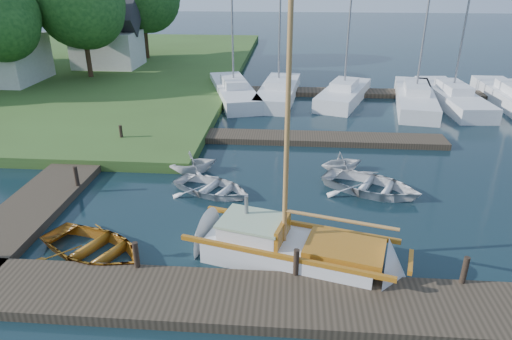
# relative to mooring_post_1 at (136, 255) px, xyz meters

# --- Properties ---
(ground) EXTENTS (160.00, 160.00, 0.00)m
(ground) POSITION_rel_mooring_post_1_xyz_m (3.00, 5.00, -0.70)
(ground) COLOR black
(ground) RESTS_ON ground
(near_dock) EXTENTS (18.00, 2.20, 0.30)m
(near_dock) POSITION_rel_mooring_post_1_xyz_m (3.00, -1.00, -0.55)
(near_dock) COLOR #322A1E
(near_dock) RESTS_ON ground
(left_dock) EXTENTS (2.20, 18.00, 0.30)m
(left_dock) POSITION_rel_mooring_post_1_xyz_m (-5.00, 7.00, -0.55)
(left_dock) COLOR #322A1E
(left_dock) RESTS_ON ground
(far_dock) EXTENTS (14.00, 1.60, 0.30)m
(far_dock) POSITION_rel_mooring_post_1_xyz_m (5.00, 11.50, -0.55)
(far_dock) COLOR #322A1E
(far_dock) RESTS_ON ground
(pontoon) EXTENTS (30.00, 1.60, 0.30)m
(pontoon) POSITION_rel_mooring_post_1_xyz_m (13.00, 21.00, -0.55)
(pontoon) COLOR #322A1E
(pontoon) RESTS_ON ground
(mooring_post_1) EXTENTS (0.16, 0.16, 0.80)m
(mooring_post_1) POSITION_rel_mooring_post_1_xyz_m (0.00, 0.00, 0.00)
(mooring_post_1) COLOR black
(mooring_post_1) RESTS_ON near_dock
(mooring_post_2) EXTENTS (0.16, 0.16, 0.80)m
(mooring_post_2) POSITION_rel_mooring_post_1_xyz_m (4.50, 0.00, 0.00)
(mooring_post_2) COLOR black
(mooring_post_2) RESTS_ON near_dock
(mooring_post_3) EXTENTS (0.16, 0.16, 0.80)m
(mooring_post_3) POSITION_rel_mooring_post_1_xyz_m (9.00, 0.00, 0.00)
(mooring_post_3) COLOR black
(mooring_post_3) RESTS_ON near_dock
(mooring_post_4) EXTENTS (0.16, 0.16, 0.80)m
(mooring_post_4) POSITION_rel_mooring_post_1_xyz_m (-4.00, 5.00, 0.00)
(mooring_post_4) COLOR black
(mooring_post_4) RESTS_ON left_dock
(mooring_post_5) EXTENTS (0.16, 0.16, 0.80)m
(mooring_post_5) POSITION_rel_mooring_post_1_xyz_m (-4.00, 10.00, 0.00)
(mooring_post_5) COLOR black
(mooring_post_5) RESTS_ON left_dock
(sailboat) EXTENTS (7.41, 3.74, 9.83)m
(sailboat) POSITION_rel_mooring_post_1_xyz_m (4.49, 1.03, -0.36)
(sailboat) COLOR silver
(sailboat) RESTS_ON ground
(dinghy) EXTENTS (4.47, 3.95, 0.77)m
(dinghy) POSITION_rel_mooring_post_1_xyz_m (-1.65, 0.86, -0.32)
(dinghy) COLOR #9B5E0F
(dinghy) RESTS_ON ground
(tender_a) EXTENTS (3.88, 3.44, 0.67)m
(tender_a) POSITION_rel_mooring_post_1_xyz_m (1.26, 5.34, -0.37)
(tender_a) COLOR silver
(tender_a) RESTS_ON ground
(tender_b) EXTENTS (2.59, 2.45, 1.07)m
(tender_b) POSITION_rel_mooring_post_1_xyz_m (0.12, 7.24, -0.16)
(tender_b) COLOR silver
(tender_b) RESTS_ON ground
(tender_c) EXTENTS (4.66, 4.17, 0.80)m
(tender_c) POSITION_rel_mooring_post_1_xyz_m (7.47, 5.93, -0.30)
(tender_c) COLOR silver
(tender_c) RESTS_ON ground
(tender_d) EXTENTS (2.35, 2.20, 0.99)m
(tender_d) POSITION_rel_mooring_post_1_xyz_m (6.49, 7.87, -0.20)
(tender_d) COLOR silver
(tender_d) RESTS_ON ground
(marina_boat_0) EXTENTS (4.51, 8.84, 11.02)m
(marina_boat_0) POSITION_rel_mooring_post_1_xyz_m (0.36, 19.43, -0.13)
(marina_boat_0) COLOR silver
(marina_boat_0) RESTS_ON ground
(marina_boat_1) EXTENTS (2.99, 8.28, 9.89)m
(marina_boat_1) POSITION_rel_mooring_post_1_xyz_m (3.37, 19.64, -0.14)
(marina_boat_1) COLOR silver
(marina_boat_1) RESTS_ON ground
(marina_boat_2) EXTENTS (4.33, 7.23, 10.79)m
(marina_boat_2) POSITION_rel_mooring_post_1_xyz_m (7.66, 19.24, -0.12)
(marina_boat_2) COLOR silver
(marina_boat_2) RESTS_ON ground
(marina_boat_3) EXTENTS (3.57, 8.89, 12.02)m
(marina_boat_3) POSITION_rel_mooring_post_1_xyz_m (12.10, 18.64, -0.12)
(marina_boat_3) COLOR silver
(marina_boat_3) RESTS_ON ground
(marina_boat_4) EXTENTS (2.80, 8.78, 9.69)m
(marina_boat_4) POSITION_rel_mooring_post_1_xyz_m (14.53, 19.07, -0.14)
(marina_boat_4) COLOR silver
(marina_boat_4) RESTS_ON ground
(house_c) EXTENTS (5.25, 4.00, 5.28)m
(house_c) POSITION_rel_mooring_post_1_xyz_m (-11.00, 27.00, 1.88)
(house_c) COLOR beige
(house_c) RESTS_ON shore
(tree_3) EXTENTS (6.41, 6.38, 8.74)m
(tree_3) POSITION_rel_mooring_post_1_xyz_m (-11.00, 23.05, 5.11)
(tree_3) COLOR #332114
(tree_3) RESTS_ON shore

